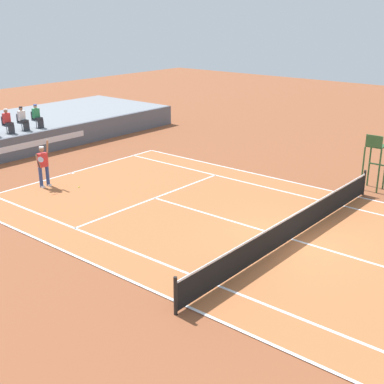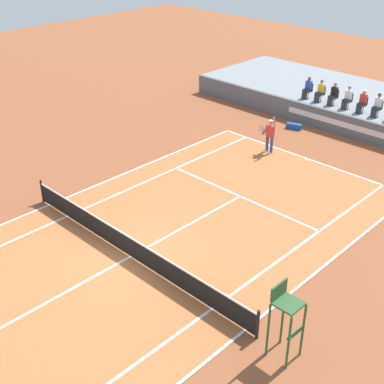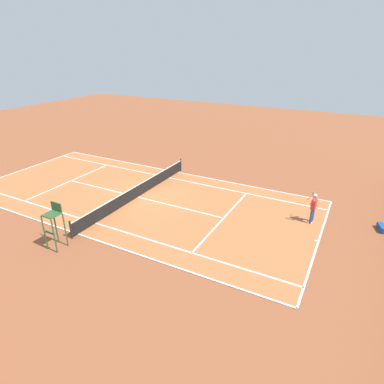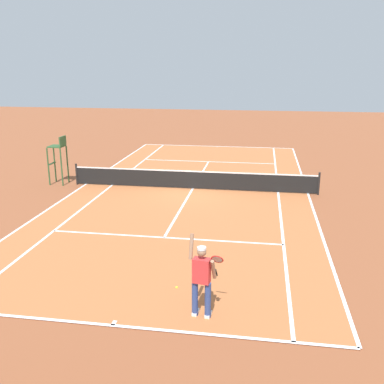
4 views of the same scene
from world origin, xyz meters
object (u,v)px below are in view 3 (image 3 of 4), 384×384
(umpire_chair, at_px, (54,220))
(equipment_bag, at_px, (382,228))
(tennis_player, at_px, (313,207))
(tennis_ball, at_px, (286,223))

(umpire_chair, xyz_separation_m, equipment_bag, (-9.76, 14.86, -1.40))
(umpire_chair, distance_m, equipment_bag, 17.83)
(tennis_player, bearing_deg, equipment_bag, 104.27)
(tennis_player, height_order, equipment_bag, tennis_player)
(umpire_chair, bearing_deg, equipment_bag, 123.30)
(tennis_player, distance_m, tennis_ball, 1.80)
(tennis_ball, bearing_deg, equipment_bag, 109.94)
(tennis_player, xyz_separation_m, umpire_chair, (8.82, -11.15, 0.56))
(tennis_player, bearing_deg, umpire_chair, -51.66)
(tennis_ball, xyz_separation_m, equipment_bag, (-1.80, 4.97, 0.13))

